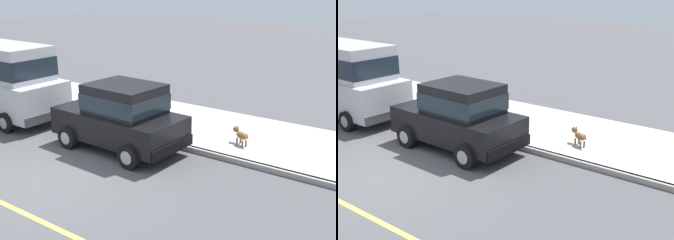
% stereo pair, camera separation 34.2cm
% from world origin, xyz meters
% --- Properties ---
extents(ground_plane, '(80.00, 80.00, 0.00)m').
position_xyz_m(ground_plane, '(0.00, 0.00, 0.00)').
color(ground_plane, '#4C4C4F').
extents(curb, '(0.16, 64.00, 0.14)m').
position_xyz_m(curb, '(3.20, 0.00, 0.07)').
color(curb, gray).
rests_on(curb, ground).
extents(sidewalk, '(3.60, 64.00, 0.14)m').
position_xyz_m(sidewalk, '(5.00, 0.00, 0.07)').
color(sidewalk, '#B7B5AD').
rests_on(sidewalk, ground).
extents(car_black_hatchback, '(2.05, 3.86, 1.88)m').
position_xyz_m(car_black_hatchback, '(2.22, -0.20, 0.98)').
color(car_black_hatchback, black).
rests_on(car_black_hatchback, ground).
extents(car_silver_van, '(2.20, 4.93, 2.52)m').
position_xyz_m(car_silver_van, '(2.18, 5.11, 1.39)').
color(car_silver_van, '#BCBCC1').
rests_on(car_silver_van, ground).
extents(dog_brown, '(0.44, 0.68, 0.49)m').
position_xyz_m(dog_brown, '(4.14, -2.88, 0.43)').
color(dog_brown, brown).
rests_on(dog_brown, sidewalk).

